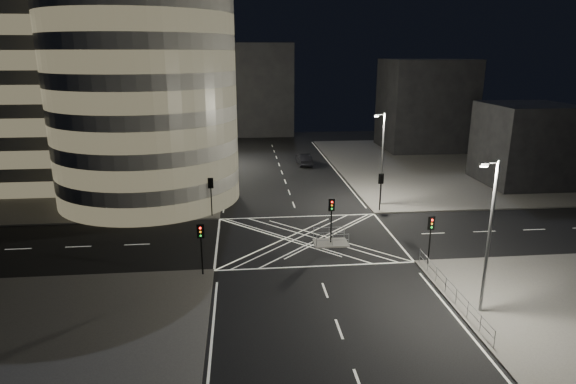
{
  "coord_description": "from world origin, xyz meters",
  "views": [
    {
      "loc": [
        -5.69,
        -40.43,
        16.3
      ],
      "look_at": [
        -1.15,
        4.9,
        3.0
      ],
      "focal_mm": 30.0,
      "sensor_mm": 36.0,
      "label": 1
    }
  ],
  "objects": [
    {
      "name": "railing_island_north",
      "position": [
        2.0,
        -0.6,
        0.7
      ],
      "size": [
        2.8,
        0.06,
        1.1
      ],
      "primitive_type": "cube",
      "color": "slate",
      "rests_on": "central_island"
    },
    {
      "name": "traffic_signal_fl",
      "position": [
        -8.8,
        6.8,
        2.91
      ],
      "size": [
        0.55,
        0.22,
        4.0
      ],
      "color": "black",
      "rests_on": "sidewalk_far_left"
    },
    {
      "name": "central_island",
      "position": [
        2.0,
        -1.5,
        0.07
      ],
      "size": [
        3.0,
        2.0,
        0.15
      ],
      "primitive_type": "cube",
      "color": "slate",
      "rests_on": "ground"
    },
    {
      "name": "street_lamp_left_far",
      "position": [
        -9.44,
        30.0,
        5.54
      ],
      "size": [
        1.25,
        0.25,
        10.0
      ],
      "color": "slate",
      "rests_on": "sidewalk_far_left"
    },
    {
      "name": "street_lamp_left_near",
      "position": [
        -9.44,
        12.0,
        5.54
      ],
      "size": [
        1.25,
        0.25,
        10.0
      ],
      "color": "slate",
      "rests_on": "sidewalk_far_left"
    },
    {
      "name": "tree_a",
      "position": [
        -10.5,
        9.0,
        4.31
      ],
      "size": [
        4.28,
        4.28,
        6.63
      ],
      "color": "black",
      "rests_on": "sidewalk_far_left"
    },
    {
      "name": "railing_near_right",
      "position": [
        8.3,
        -12.15,
        0.7
      ],
      "size": [
        0.06,
        11.7,
        1.1
      ],
      "primitive_type": "cube",
      "color": "slate",
      "rests_on": "sidewalk_near_right"
    },
    {
      "name": "office_tower_curved",
      "position": [
        -20.74,
        18.74,
        12.65
      ],
      "size": [
        30.0,
        29.0,
        27.2
      ],
      "color": "gray",
      "rests_on": "sidewalk_far_left"
    },
    {
      "name": "building_right_far",
      "position": [
        26.0,
        40.0,
        7.65
      ],
      "size": [
        14.0,
        12.0,
        15.0
      ],
      "primitive_type": "cube",
      "color": "black",
      "rests_on": "sidewalk_far_right"
    },
    {
      "name": "building_far_end",
      "position": [
        -4.0,
        58.0,
        9.0
      ],
      "size": [
        18.0,
        8.0,
        18.0
      ],
      "primitive_type": "cube",
      "color": "black",
      "rests_on": "ground"
    },
    {
      "name": "tree_d",
      "position": [
        -10.5,
        27.0,
        4.73
      ],
      "size": [
        4.74,
        4.74,
        7.32
      ],
      "color": "black",
      "rests_on": "sidewalk_far_left"
    },
    {
      "name": "sidewalk_far_left",
      "position": [
        -29.0,
        27.0,
        0.07
      ],
      "size": [
        42.0,
        42.0,
        0.15
      ],
      "primitive_type": "cube",
      "color": "#565351",
      "rests_on": "ground"
    },
    {
      "name": "traffic_signal_nl",
      "position": [
        -8.8,
        -6.8,
        2.91
      ],
      "size": [
        0.55,
        0.22,
        4.0
      ],
      "color": "black",
      "rests_on": "sidewalk_near_left"
    },
    {
      "name": "railing_island_south",
      "position": [
        2.0,
        -2.4,
        0.7
      ],
      "size": [
        2.8,
        0.06,
        1.1
      ],
      "primitive_type": "cube",
      "color": "slate",
      "rests_on": "central_island"
    },
    {
      "name": "office_block_rear",
      "position": [
        -22.0,
        42.0,
        11.15
      ],
      "size": [
        24.0,
        16.0,
        22.0
      ],
      "primitive_type": "cube",
      "color": "gray",
      "rests_on": "sidewalk_far_left"
    },
    {
      "name": "tree_c",
      "position": [
        -10.5,
        21.0,
        4.9
      ],
      "size": [
        3.6,
        3.6,
        6.84
      ],
      "color": "black",
      "rests_on": "sidewalk_far_left"
    },
    {
      "name": "building_right_near",
      "position": [
        30.0,
        16.0,
        5.15
      ],
      "size": [
        10.0,
        10.0,
        10.0
      ],
      "primitive_type": "cube",
      "color": "black",
      "rests_on": "sidewalk_far_right"
    },
    {
      "name": "traffic_signal_island",
      "position": [
        2.0,
        -1.5,
        2.91
      ],
      "size": [
        0.55,
        0.22,
        4.0
      ],
      "color": "black",
      "rests_on": "central_island"
    },
    {
      "name": "ground",
      "position": [
        0.0,
        0.0,
        0.0
      ],
      "size": [
        120.0,
        120.0,
        0.0
      ],
      "primitive_type": "plane",
      "color": "black",
      "rests_on": "ground"
    },
    {
      "name": "sedan",
      "position": [
        3.73,
        29.53,
        0.84
      ],
      "size": [
        2.01,
        5.2,
        1.69
      ],
      "primitive_type": "imported",
      "rotation": [
        0.0,
        0.0,
        3.19
      ],
      "color": "black",
      "rests_on": "ground"
    },
    {
      "name": "traffic_signal_nr",
      "position": [
        8.8,
        -6.8,
        2.91
      ],
      "size": [
        0.55,
        0.22,
        4.0
      ],
      "color": "black",
      "rests_on": "sidewalk_near_right"
    },
    {
      "name": "tree_e",
      "position": [
        -10.5,
        33.0,
        4.71
      ],
      "size": [
        4.59,
        4.59,
        7.21
      ],
      "color": "black",
      "rests_on": "sidewalk_far_left"
    },
    {
      "name": "street_lamp_right_far",
      "position": [
        9.44,
        9.0,
        5.54
      ],
      "size": [
        1.25,
        0.25,
        10.0
      ],
      "color": "slate",
      "rests_on": "sidewalk_far_right"
    },
    {
      "name": "tree_b",
      "position": [
        -10.5,
        15.0,
        5.26
      ],
      "size": [
        4.3,
        4.3,
        7.59
      ],
      "color": "black",
      "rests_on": "sidewalk_far_left"
    },
    {
      "name": "street_lamp_right_near",
      "position": [
        9.44,
        -14.0,
        5.54
      ],
      "size": [
        1.25,
        0.25,
        10.0
      ],
      "color": "slate",
      "rests_on": "sidewalk_near_right"
    },
    {
      "name": "traffic_signal_fr",
      "position": [
        8.8,
        6.8,
        2.91
      ],
      "size": [
        0.55,
        0.22,
        4.0
      ],
      "color": "black",
      "rests_on": "sidewalk_far_right"
    },
    {
      "name": "sidewalk_far_right",
      "position": [
        29.0,
        27.0,
        0.07
      ],
      "size": [
        42.0,
        42.0,
        0.15
      ],
      "primitive_type": "cube",
      "color": "#565351",
      "rests_on": "ground"
    }
  ]
}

